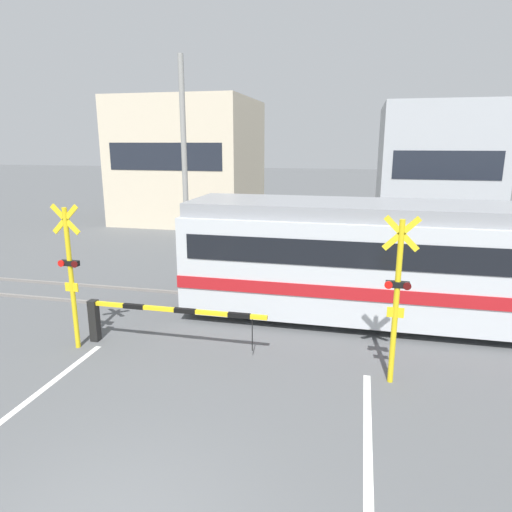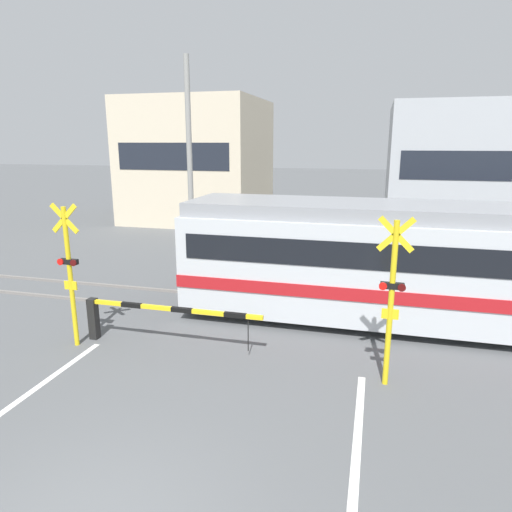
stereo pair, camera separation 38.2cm
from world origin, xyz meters
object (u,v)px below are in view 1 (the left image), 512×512
Objects in this scene: crossing_barrier_near at (141,315)px; crossing_signal_right at (397,294)px; commuter_train at (477,263)px; crossing_barrier_far at (338,261)px; crossing_signal_left at (70,271)px; pedestrian at (263,231)px.

crossing_signal_right is (5.64, -0.44, 1.10)m from crossing_barrier_near.
crossing_barrier_far is at bearing 139.96° from commuter_train.
crossing_barrier_far is at bearing 55.19° from crossing_barrier_near.
commuter_train is 3.48× the size of crossing_barrier_near.
crossing_signal_right is at bearing -4.42° from crossing_barrier_near.
commuter_train is at bearing 20.49° from crossing_signal_left.
commuter_train is 4.48× the size of crossing_signal_left.
crossing_signal_left and crossing_signal_right have the same top height.
crossing_barrier_near is 1.29× the size of crossing_signal_right.
pedestrian is (-3.36, 3.55, 0.21)m from crossing_barrier_far.
crossing_signal_right reaches higher than commuter_train.
pedestrian is at bearing 77.23° from crossing_signal_left.
crossing_barrier_near is 2.57× the size of pedestrian.
crossing_signal_right is 2.00× the size of pedestrian.
crossing_signal_left is (-9.25, -3.46, 0.17)m from commuter_train.
crossing_barrier_near is 1.85m from crossing_signal_left.
crossing_signal_left is 2.00× the size of pedestrian.
crossing_barrier_near is 5.76m from crossing_signal_right.
crossing_barrier_near is at bearing -95.07° from pedestrian.
pedestrian is at bearing 133.44° from crossing_barrier_far.
crossing_signal_right reaches higher than crossing_barrier_far.
crossing_barrier_far is at bearing 49.04° from crossing_signal_left.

